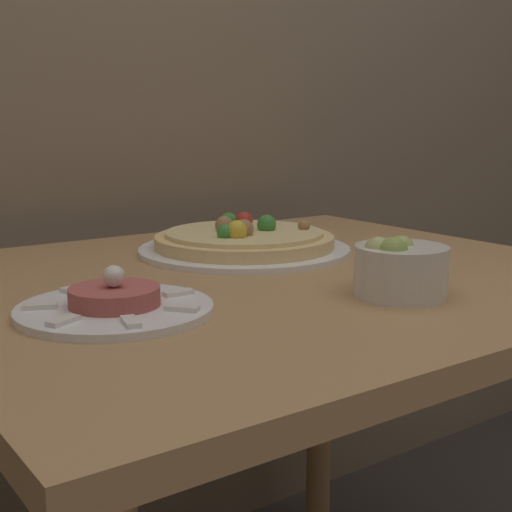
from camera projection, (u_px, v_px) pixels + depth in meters
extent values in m
cube|color=#AD7F51|center=(267.00, 283.00, 1.11)|extent=(1.01, 0.89, 0.03)
cylinder|color=#AD7F51|center=(320.00, 387.00, 1.74)|extent=(0.06, 0.06, 0.76)
cylinder|color=white|center=(244.00, 250.00, 1.26)|extent=(0.37, 0.37, 0.01)
cylinder|color=#E5C17F|center=(244.00, 241.00, 1.26)|extent=(0.32, 0.32, 0.02)
cylinder|color=beige|center=(244.00, 233.00, 1.25)|extent=(0.28, 0.28, 0.01)
sphere|color=#387F33|center=(224.00, 232.00, 1.19)|extent=(0.03, 0.03, 0.03)
sphere|color=gold|center=(237.00, 231.00, 1.19)|extent=(0.04, 0.04, 0.04)
sphere|color=gold|center=(230.00, 226.00, 1.27)|extent=(0.02, 0.02, 0.02)
sphere|color=#B22D23|center=(244.00, 221.00, 1.31)|extent=(0.03, 0.03, 0.03)
sphere|color=#387F33|center=(267.00, 224.00, 1.26)|extent=(0.03, 0.03, 0.03)
sphere|color=#997047|center=(224.00, 225.00, 1.26)|extent=(0.03, 0.03, 0.03)
sphere|color=#997047|center=(304.00, 225.00, 1.28)|extent=(0.02, 0.02, 0.02)
sphere|color=#387F33|center=(229.00, 221.00, 1.31)|extent=(0.03, 0.03, 0.03)
sphere|color=#997047|center=(244.00, 229.00, 1.21)|extent=(0.03, 0.03, 0.03)
cylinder|color=white|center=(115.00, 309.00, 0.87)|extent=(0.24, 0.24, 0.01)
cylinder|color=#B2514C|center=(115.00, 296.00, 0.87)|extent=(0.11, 0.11, 0.02)
sphere|color=silver|center=(114.00, 276.00, 0.86)|extent=(0.03, 0.03, 0.03)
cube|color=white|center=(178.00, 293.00, 0.92)|extent=(0.04, 0.02, 0.01)
cube|color=white|center=(131.00, 286.00, 0.96)|extent=(0.04, 0.04, 0.01)
cube|color=white|center=(73.00, 291.00, 0.93)|extent=(0.02, 0.04, 0.01)
cube|color=white|center=(40.00, 306.00, 0.86)|extent=(0.04, 0.03, 0.01)
cube|color=white|center=(63.00, 321.00, 0.79)|extent=(0.04, 0.03, 0.01)
cube|color=white|center=(131.00, 322.00, 0.79)|extent=(0.02, 0.04, 0.01)
cube|color=white|center=(182.00, 308.00, 0.85)|extent=(0.04, 0.04, 0.01)
cylinder|color=silver|center=(401.00, 271.00, 0.95)|extent=(0.12, 0.12, 0.07)
sphere|color=#B7BC70|center=(378.00, 251.00, 0.94)|extent=(0.04, 0.04, 0.04)
sphere|color=#B7BC70|center=(387.00, 252.00, 0.94)|extent=(0.02, 0.02, 0.02)
sphere|color=#A3B25B|center=(401.00, 248.00, 0.96)|extent=(0.03, 0.03, 0.03)
sphere|color=#8EA34C|center=(393.00, 252.00, 0.92)|extent=(0.04, 0.04, 0.04)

